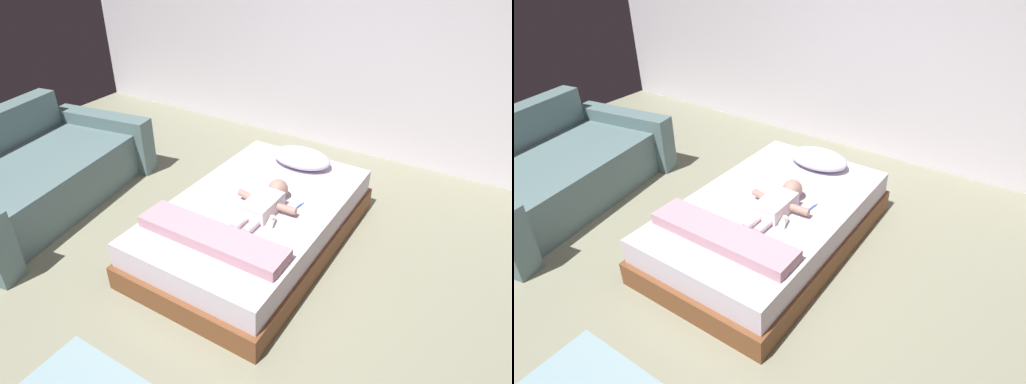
# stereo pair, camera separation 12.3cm
# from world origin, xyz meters

# --- Properties ---
(ground_plane) EXTENTS (8.00, 8.00, 0.00)m
(ground_plane) POSITION_xyz_m (0.00, 0.00, 0.00)
(ground_plane) COLOR gray
(wall_behind_bed) EXTENTS (8.00, 0.12, 2.62)m
(wall_behind_bed) POSITION_xyz_m (0.00, 3.00, 1.31)
(wall_behind_bed) COLOR silver
(wall_behind_bed) RESTS_ON ground_plane
(bed) EXTENTS (1.24, 2.02, 0.39)m
(bed) POSITION_xyz_m (-0.24, 0.92, 0.19)
(bed) COLOR brown
(bed) RESTS_ON ground_plane
(pillow) EXTENTS (0.54, 0.34, 0.15)m
(pillow) POSITION_xyz_m (-0.22, 1.66, 0.46)
(pillow) COLOR silver
(pillow) RESTS_ON bed
(baby) EXTENTS (0.51, 0.64, 0.16)m
(baby) POSITION_xyz_m (-0.13, 0.89, 0.45)
(baby) COLOR white
(baby) RESTS_ON bed
(toothbrush) EXTENTS (0.03, 0.15, 0.02)m
(toothbrush) POSITION_xyz_m (0.07, 1.04, 0.40)
(toothbrush) COLOR blue
(toothbrush) RESTS_ON bed
(couch) EXTENTS (1.48, 2.14, 0.79)m
(couch) POSITION_xyz_m (-2.30, 0.37, 0.27)
(couch) COLOR slate
(couch) RESTS_ON ground_plane
(blanket) EXTENTS (1.11, 0.26, 0.09)m
(blanket) POSITION_xyz_m (-0.24, 0.34, 0.43)
(blanket) COLOR #B98A99
(blanket) RESTS_ON bed
(baby_bottle) EXTENTS (0.08, 0.11, 0.07)m
(baby_bottle) POSITION_xyz_m (0.01, 0.74, 0.42)
(baby_bottle) COLOR white
(baby_bottle) RESTS_ON bed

